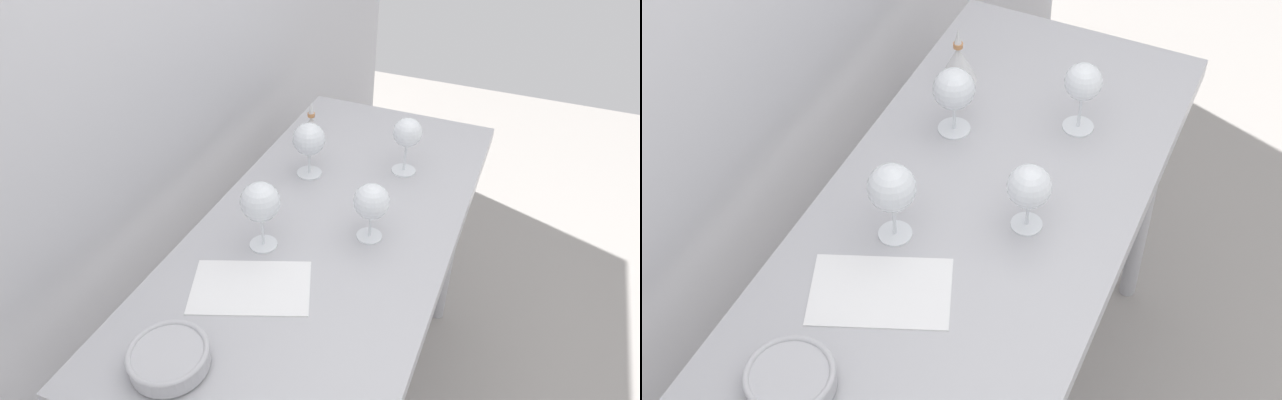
% 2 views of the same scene
% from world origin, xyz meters
% --- Properties ---
extents(back_wall, '(3.80, 0.04, 2.60)m').
position_xyz_m(back_wall, '(0.00, 0.49, 1.30)').
color(back_wall, silver).
rests_on(back_wall, ground_plane).
extents(steel_counter, '(1.40, 0.65, 0.90)m').
position_xyz_m(steel_counter, '(0.00, -0.01, 0.79)').
color(steel_counter, '#B1B1B7').
rests_on(steel_counter, ground_plane).
extents(wine_glass_far_right, '(0.10, 0.10, 0.17)m').
position_xyz_m(wine_glass_far_right, '(0.20, 0.14, 1.01)').
color(wine_glass_far_right, white).
rests_on(wine_glass_far_right, steel_counter).
extents(wine_glass_near_center, '(0.09, 0.09, 0.16)m').
position_xyz_m(wine_glass_near_center, '(-0.01, -0.12, 1.01)').
color(wine_glass_near_center, white).
rests_on(wine_glass_near_center, steel_counter).
extents(wine_glass_near_right, '(0.09, 0.09, 0.18)m').
position_xyz_m(wine_glass_near_right, '(0.33, -0.12, 1.03)').
color(wine_glass_near_right, white).
rests_on(wine_glass_near_right, steel_counter).
extents(wine_glass_far_left, '(0.10, 0.10, 0.19)m').
position_xyz_m(wine_glass_far_left, '(-0.14, 0.12, 1.03)').
color(wine_glass_far_left, white).
rests_on(wine_glass_far_left, steel_counter).
extents(tasting_sheet_upper, '(0.27, 0.32, 0.00)m').
position_xyz_m(tasting_sheet_upper, '(-0.29, 0.07, 0.90)').
color(tasting_sheet_upper, white).
rests_on(tasting_sheet_upper, steel_counter).
extents(tasting_bowl, '(0.16, 0.16, 0.05)m').
position_xyz_m(tasting_bowl, '(-0.55, 0.12, 0.93)').
color(tasting_bowl, '#4C4C4C').
rests_on(tasting_bowl, steel_counter).
extents(decanter_funnel, '(0.09, 0.09, 0.15)m').
position_xyz_m(decanter_funnel, '(0.37, 0.21, 0.95)').
color(decanter_funnel, silver).
rests_on(decanter_funnel, steel_counter).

